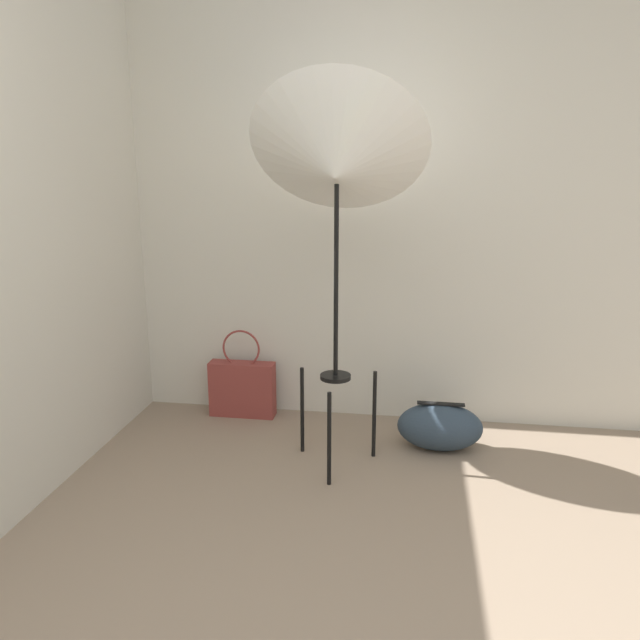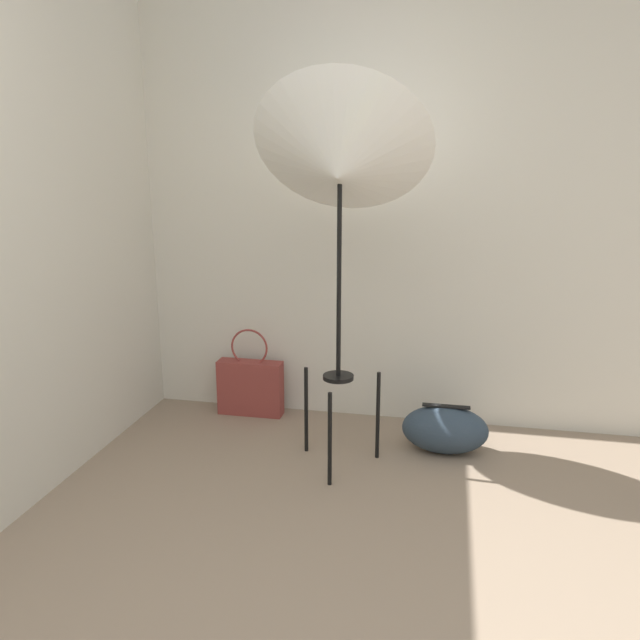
{
  "view_description": "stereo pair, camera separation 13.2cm",
  "coord_description": "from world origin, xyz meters",
  "views": [
    {
      "loc": [
        0.1,
        -0.9,
        1.48
      ],
      "look_at": [
        -0.3,
        1.67,
        0.81
      ],
      "focal_mm": 35.0,
      "sensor_mm": 36.0,
      "label": 1
    },
    {
      "loc": [
        0.23,
        -0.88,
        1.48
      ],
      "look_at": [
        -0.3,
        1.67,
        0.81
      ],
      "focal_mm": 35.0,
      "sensor_mm": 36.0,
      "label": 2
    }
  ],
  "objects": [
    {
      "name": "tote_bag",
      "position": [
        -0.89,
        2.47,
        0.17
      ],
      "size": [
        0.39,
        0.11,
        0.53
      ],
      "color": "brown",
      "rests_on": "ground_plane"
    },
    {
      "name": "wall_back",
      "position": [
        0.0,
        2.61,
        1.3
      ],
      "size": [
        8.0,
        0.05,
        2.6
      ],
      "color": "beige",
      "rests_on": "ground_plane"
    },
    {
      "name": "duffel_bag",
      "position": [
        0.25,
        2.18,
        0.13
      ],
      "size": [
        0.44,
        0.25,
        0.26
      ],
      "color": "#2D3D4C",
      "rests_on": "ground_plane"
    },
    {
      "name": "photo_umbrella",
      "position": [
        -0.27,
        1.94,
        1.47
      ],
      "size": [
        0.83,
        0.72,
        1.86
      ],
      "color": "black",
      "rests_on": "ground_plane"
    }
  ]
}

